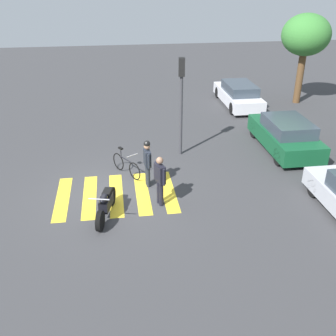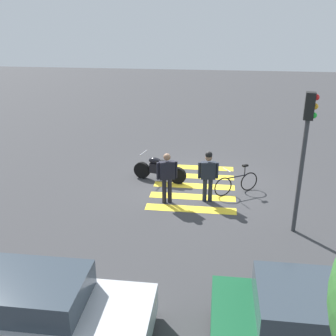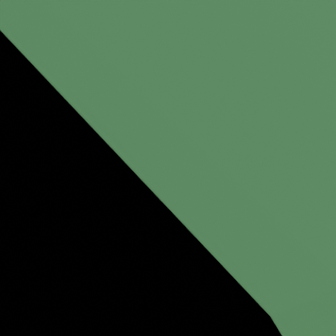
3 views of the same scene
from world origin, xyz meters
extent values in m
plane|color=#38383A|center=(0.00, 0.00, 0.00)|extent=(60.00, 60.00, 0.00)
cylinder|color=black|center=(1.99, -0.50, 0.31)|extent=(0.64, 0.29, 0.62)
cylinder|color=black|center=(0.61, -0.15, 0.31)|extent=(0.64, 0.29, 0.62)
cube|color=black|center=(1.25, -0.31, 0.49)|extent=(0.84, 0.47, 0.36)
ellipsoid|color=black|center=(1.47, -0.37, 0.76)|extent=(0.52, 0.35, 0.24)
cube|color=black|center=(1.06, -0.27, 0.73)|extent=(0.49, 0.34, 0.12)
cylinder|color=#A5A5AD|center=(1.91, -0.48, 1.01)|extent=(0.19, 0.61, 0.04)
torus|color=black|center=(-1.01, 0.71, 0.34)|extent=(0.60, 0.39, 0.68)
torus|color=black|center=(-1.91, 0.15, 0.34)|extent=(0.60, 0.39, 0.68)
cylinder|color=black|center=(-1.46, 0.43, 0.62)|extent=(0.72, 0.47, 0.04)
cylinder|color=black|center=(-1.73, 0.26, 0.79)|extent=(0.04, 0.04, 0.34)
cube|color=black|center=(-1.73, 0.26, 0.97)|extent=(0.22, 0.19, 0.06)
cylinder|color=#99999E|center=(-1.10, 0.66, 0.94)|extent=(0.27, 0.40, 0.03)
cylinder|color=#1E232D|center=(-0.41, 1.15, 0.40)|extent=(0.14, 0.14, 0.80)
cylinder|color=#1E232D|center=(-0.59, 1.14, 0.40)|extent=(0.14, 0.14, 0.80)
cube|color=#1E232D|center=(-0.50, 1.14, 1.09)|extent=(0.48, 0.24, 0.57)
sphere|color=#8C664C|center=(-0.50, 1.14, 1.52)|extent=(0.22, 0.22, 0.22)
cylinder|color=#1E232D|center=(-0.22, 1.17, 1.09)|extent=(0.09, 0.09, 0.54)
cylinder|color=#1E232D|center=(-0.78, 1.12, 1.09)|extent=(0.09, 0.09, 0.54)
sphere|color=black|center=(-0.50, 1.14, 1.62)|extent=(0.23, 0.23, 0.23)
cylinder|color=black|center=(0.72, 1.39, 0.42)|extent=(0.14, 0.14, 0.84)
cylinder|color=black|center=(0.89, 1.45, 0.42)|extent=(0.14, 0.14, 0.84)
cube|color=black|center=(0.80, 1.42, 1.14)|extent=(0.53, 0.34, 0.59)
sphere|color=#8C664C|center=(0.80, 1.42, 1.59)|extent=(0.23, 0.23, 0.23)
cylinder|color=black|center=(0.52, 1.33, 1.14)|extent=(0.09, 0.09, 0.56)
cylinder|color=black|center=(1.08, 1.52, 1.14)|extent=(0.09, 0.09, 0.56)
cube|color=yellow|center=(0.00, -1.80, 0.00)|extent=(2.89, 0.45, 0.01)
cube|color=yellow|center=(0.00, -0.90, 0.00)|extent=(2.89, 0.45, 0.01)
cube|color=yellow|center=(0.00, 0.00, 0.00)|extent=(2.89, 0.45, 0.01)
cube|color=yellow|center=(0.00, 0.90, 0.00)|extent=(2.89, 0.45, 0.01)
cube|color=yellow|center=(0.00, 1.80, 0.00)|extent=(2.89, 0.45, 0.01)
cylinder|color=black|center=(-1.43, 6.41, 0.35)|extent=(0.70, 0.22, 0.70)
cube|color=#14512D|center=(-2.87, 7.20, 0.54)|extent=(4.27, 1.80, 0.70)
cube|color=#333D47|center=(-2.66, 7.20, 1.14)|extent=(2.30, 1.59, 0.50)
cylinder|color=black|center=(1.04, 6.65, 0.32)|extent=(0.65, 0.22, 0.65)
cube|color=#B7BAC1|center=(2.54, 7.38, 0.47)|extent=(4.42, 1.68, 0.59)
cube|color=#333D47|center=(2.76, 7.38, 1.04)|extent=(2.38, 1.47, 0.53)
cube|color=#F2EDCC|center=(0.38, 6.84, 0.56)|extent=(0.08, 0.20, 0.12)
cylinder|color=#38383D|center=(-3.00, 2.75, 1.63)|extent=(0.12, 0.12, 3.26)
cube|color=black|center=(-3.00, 2.75, 3.61)|extent=(0.27, 0.27, 0.70)
sphere|color=red|center=(-3.13, 2.77, 3.84)|extent=(0.16, 0.16, 0.16)
sphere|color=orange|center=(-3.13, 2.77, 3.61)|extent=(0.16, 0.16, 0.16)
sphere|color=green|center=(-3.13, 2.77, 3.38)|extent=(0.16, 0.16, 0.16)
camera|label=1|loc=(11.82, 0.12, 6.93)|focal=42.23mm
camera|label=2|loc=(-0.66, 12.98, 5.86)|focal=42.34mm
camera|label=3|loc=(-10.31, 11.02, 4.26)|focal=42.07mm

